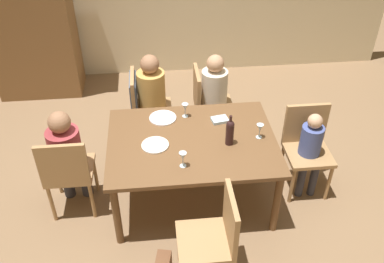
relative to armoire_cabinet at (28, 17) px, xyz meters
name	(u,v)px	position (x,y,z in m)	size (l,w,h in m)	color
ground_plane	(192,195)	(1.89, -2.34, -1.10)	(10.00, 10.00, 0.00)	#846647
armoire_cabinet	(28,17)	(0.00, 0.00, 0.00)	(1.18, 0.62, 2.18)	brown
dining_table	(192,146)	(1.89, -2.34, -0.44)	(1.59, 1.18, 0.73)	brown
chair_far_left	(141,100)	(1.41, -1.37, -0.50)	(0.45, 0.44, 0.92)	#A87F51
chair_far_right	(207,101)	(2.16, -1.37, -0.56)	(0.44, 0.44, 0.92)	#A87F51
chair_left_end	(68,170)	(0.72, -2.43, -0.56)	(0.44, 0.44, 0.92)	#A87F51
chair_right_end	(307,143)	(3.07, -2.25, -0.56)	(0.44, 0.44, 0.92)	#A87F51
chair_near	(216,234)	(1.98, -3.31, -0.56)	(0.44, 0.44, 0.92)	#A87F51
person_woman_host	(154,94)	(1.56, -1.37, -0.44)	(0.36, 0.31, 1.15)	#33333D
person_man_bearded	(216,92)	(2.28, -1.37, -0.45)	(0.34, 0.30, 1.11)	#33333D
person_man_guest	(67,153)	(0.72, -2.32, -0.45)	(0.30, 0.35, 1.12)	#33333D
person_child_small	(311,148)	(3.07, -2.37, -0.54)	(0.22, 0.25, 0.94)	#33333D
wine_bottle_tall_green	(230,132)	(2.23, -2.43, -0.23)	(0.08, 0.08, 0.31)	black
wine_glass_near_left	(185,108)	(1.87, -1.94, -0.26)	(0.07, 0.07, 0.15)	silver
wine_glass_centre	(260,128)	(2.53, -2.37, -0.26)	(0.07, 0.07, 0.15)	silver
wine_glass_near_right	(183,157)	(1.78, -2.70, -0.26)	(0.07, 0.07, 0.15)	silver
dinner_plate_host	(163,118)	(1.64, -1.96, -0.36)	(0.27, 0.27, 0.01)	white
dinner_plate_guest_left	(155,145)	(1.55, -2.39, -0.36)	(0.26, 0.26, 0.01)	silver
folded_napkin	(220,120)	(2.20, -2.06, -0.35)	(0.16, 0.12, 0.03)	#ADC6D6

